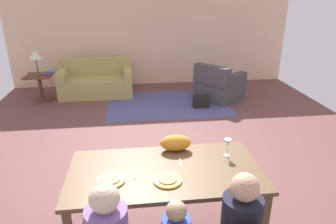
# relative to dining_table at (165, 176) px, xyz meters

# --- Properties ---
(ground_plane) EXTENTS (7.05, 6.79, 0.02)m
(ground_plane) POSITION_rel_dining_table_xyz_m (0.29, 2.02, -0.70)
(ground_plane) COLOR brown
(back_wall) EXTENTS (7.05, 0.10, 2.70)m
(back_wall) POSITION_rel_dining_table_xyz_m (0.29, 5.46, 0.66)
(back_wall) COLOR beige
(back_wall) RESTS_ON ground_plane
(dining_table) EXTENTS (1.78, 0.91, 0.76)m
(dining_table) POSITION_rel_dining_table_xyz_m (0.00, 0.00, 0.00)
(dining_table) COLOR brown
(dining_table) RESTS_ON ground_plane
(plate_near_man) EXTENTS (0.25, 0.25, 0.02)m
(plate_near_man) POSITION_rel_dining_table_xyz_m (-0.49, -0.12, 0.08)
(plate_near_man) COLOR yellow
(plate_near_man) RESTS_ON dining_table
(pizza_near_man) EXTENTS (0.17, 0.17, 0.01)m
(pizza_near_man) POSITION_rel_dining_table_xyz_m (-0.49, -0.12, 0.10)
(pizza_near_man) COLOR tan
(pizza_near_man) RESTS_ON plate_near_man
(plate_near_child) EXTENTS (0.25, 0.25, 0.02)m
(plate_near_child) POSITION_rel_dining_table_xyz_m (0.00, -0.18, 0.08)
(plate_near_child) COLOR yellow
(plate_near_child) RESTS_ON dining_table
(pizza_near_child) EXTENTS (0.17, 0.17, 0.01)m
(pizza_near_child) POSITION_rel_dining_table_xyz_m (0.00, -0.18, 0.10)
(pizza_near_child) COLOR #D7944C
(pizza_near_child) RESTS_ON plate_near_child
(wine_glass) EXTENTS (0.07, 0.07, 0.19)m
(wine_glass) POSITION_rel_dining_table_xyz_m (0.64, 0.18, 0.20)
(wine_glass) COLOR silver
(wine_glass) RESTS_ON dining_table
(fork) EXTENTS (0.06, 0.15, 0.01)m
(fork) POSITION_rel_dining_table_xyz_m (-0.27, -0.05, 0.08)
(fork) COLOR silver
(fork) RESTS_ON dining_table
(knife) EXTENTS (0.03, 0.17, 0.01)m
(knife) POSITION_rel_dining_table_xyz_m (0.16, 0.10, 0.08)
(knife) COLOR silver
(knife) RESTS_ON dining_table
(cat) EXTENTS (0.33, 0.17, 0.17)m
(cat) POSITION_rel_dining_table_xyz_m (0.15, 0.36, 0.16)
(cat) COLOR orange
(cat) RESTS_ON dining_table
(area_rug) EXTENTS (2.60, 1.80, 0.01)m
(area_rug) POSITION_rel_dining_table_xyz_m (0.50, 3.80, -0.68)
(area_rug) COLOR #4C4B7F
(area_rug) RESTS_ON ground_plane
(couch) EXTENTS (1.65, 0.86, 0.82)m
(couch) POSITION_rel_dining_table_xyz_m (-1.08, 4.66, -0.38)
(couch) COLOR tan
(couch) RESTS_ON ground_plane
(armchair) EXTENTS (1.20, 1.20, 0.82)m
(armchair) POSITION_rel_dining_table_xyz_m (1.67, 3.97, -0.37)
(armchair) COLOR #464247
(armchair) RESTS_ON ground_plane
(side_table) EXTENTS (0.56, 0.56, 0.58)m
(side_table) POSITION_rel_dining_table_xyz_m (-2.29, 4.40, -0.31)
(side_table) COLOR brown
(side_table) RESTS_ON ground_plane
(table_lamp) EXTENTS (0.26, 0.26, 0.54)m
(table_lamp) POSITION_rel_dining_table_xyz_m (-2.29, 4.40, 0.32)
(table_lamp) COLOR #4A4D30
(table_lamp) RESTS_ON side_table
(book_lower) EXTENTS (0.22, 0.16, 0.03)m
(book_lower) POSITION_rel_dining_table_xyz_m (-2.12, 4.37, -0.09)
(book_lower) COLOR maroon
(book_lower) RESTS_ON side_table
(book_upper) EXTENTS (0.22, 0.16, 0.03)m
(book_upper) POSITION_rel_dining_table_xyz_m (-2.07, 4.40, -0.07)
(book_upper) COLOR #26568A
(book_upper) RESTS_ON book_lower
(handbag) EXTENTS (0.32, 0.16, 0.26)m
(handbag) POSITION_rel_dining_table_xyz_m (1.16, 3.50, -0.56)
(handbag) COLOR black
(handbag) RESTS_ON ground_plane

